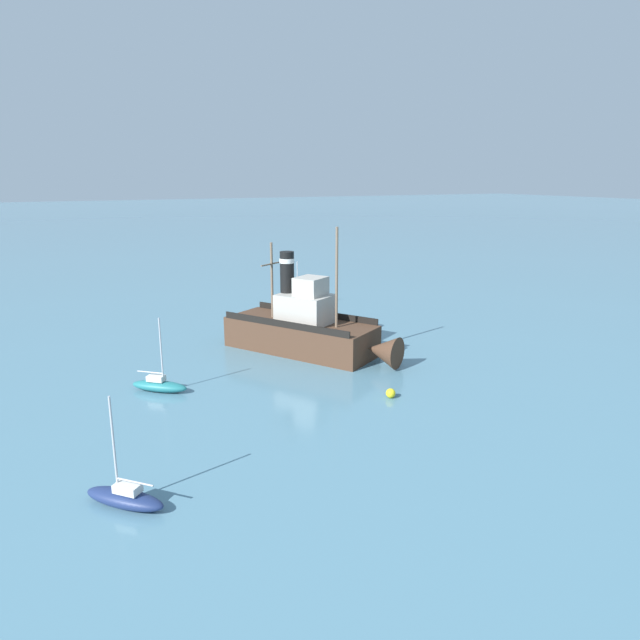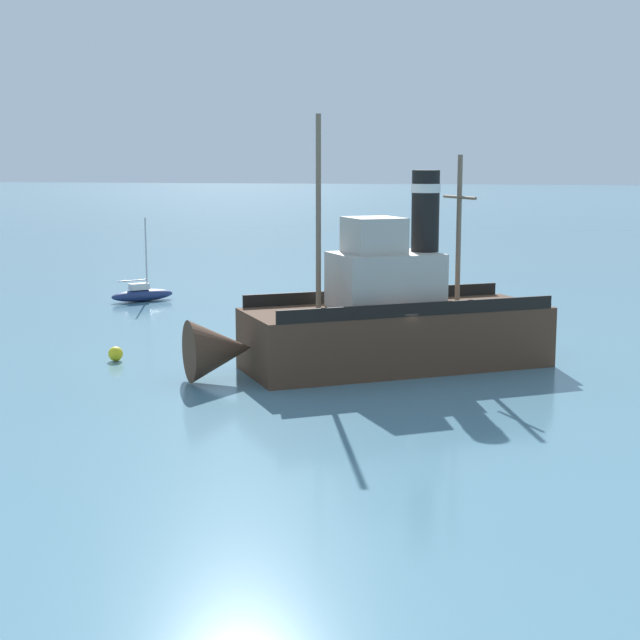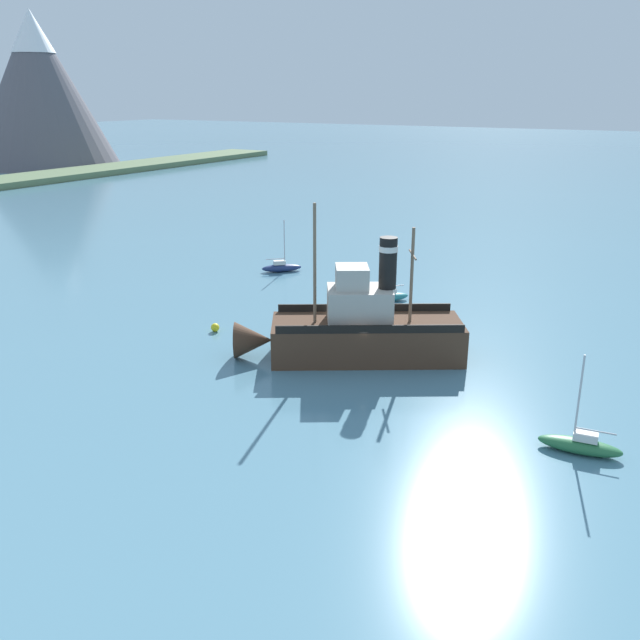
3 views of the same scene
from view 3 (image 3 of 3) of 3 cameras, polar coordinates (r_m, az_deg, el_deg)
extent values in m
plane|color=teal|center=(42.89, 3.07, -3.51)|extent=(600.00, 600.00, 0.00)
cone|color=#56545B|center=(172.87, -22.63, 17.48)|extent=(33.04, 33.04, 33.58)
cone|color=white|center=(173.35, -23.17, 21.50)|extent=(9.49, 9.49, 9.19)
cube|color=#4C3323|center=(43.22, 3.95, -1.64)|extent=(9.99, 12.54, 2.40)
cone|color=#4C3323|center=(43.20, -5.61, -1.70)|extent=(3.26, 3.27, 2.35)
cube|color=#B2ADA3|center=(42.44, 3.35, 1.26)|extent=(4.64, 4.98, 2.20)
cube|color=#B2ADA3|center=(41.90, 2.71, 3.61)|extent=(2.92, 2.85, 1.40)
cylinder|color=black|center=(41.88, 5.74, 4.80)|extent=(1.10, 1.10, 3.20)
cylinder|color=silver|center=(41.68, 5.78, 6.00)|extent=(1.16, 1.16, 0.35)
cylinder|color=#75604C|center=(41.60, -0.45, 4.73)|extent=(0.20, 0.20, 7.50)
cylinder|color=#75604C|center=(42.28, 7.73, 3.74)|extent=(0.20, 0.20, 6.00)
cylinder|color=#75604C|center=(41.97, 7.81, 5.48)|extent=(2.28, 1.45, 0.12)
cube|color=black|center=(40.71, 4.25, -0.78)|extent=(6.02, 9.80, 0.50)
cube|color=black|center=(44.79, 3.76, 1.05)|extent=(6.02, 9.80, 0.50)
ellipsoid|color=navy|center=(64.43, -3.25, 4.40)|extent=(3.42, 3.51, 0.70)
cube|color=silver|center=(64.27, -3.43, 4.85)|extent=(1.22, 1.24, 0.36)
cylinder|color=#B7B7BC|center=(63.93, -3.02, 6.55)|extent=(0.10, 0.10, 4.20)
cylinder|color=#B7B7BC|center=(64.11, -3.79, 5.15)|extent=(1.30, 1.36, 0.08)
ellipsoid|color=#286B3D|center=(34.62, 21.02, -9.86)|extent=(1.51, 3.90, 0.70)
cube|color=silver|center=(34.38, 21.46, -9.13)|extent=(0.76, 1.16, 0.36)
cylinder|color=#B7B7BC|center=(33.58, 20.99, -6.10)|extent=(0.10, 0.10, 4.20)
cylinder|color=#B7B7BC|center=(34.22, 22.20, -8.66)|extent=(0.28, 1.80, 0.08)
ellipsoid|color=#23757A|center=(55.20, 5.63, 1.91)|extent=(3.61, 3.29, 0.70)
cube|color=silver|center=(55.13, 5.84, 2.45)|extent=(1.25, 1.20, 0.36)
cylinder|color=#B7B7BC|center=(54.42, 5.43, 4.35)|extent=(0.10, 0.10, 4.20)
cylinder|color=#B7B7BC|center=(55.20, 6.23, 2.86)|extent=(1.43, 1.22, 0.08)
sphere|color=yellow|center=(48.61, -8.82, -0.62)|extent=(0.60, 0.60, 0.60)
camera|label=1|loc=(78.79, -17.09, 15.92)|focal=32.00mm
camera|label=2|loc=(15.71, -59.15, -21.87)|focal=55.00mm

